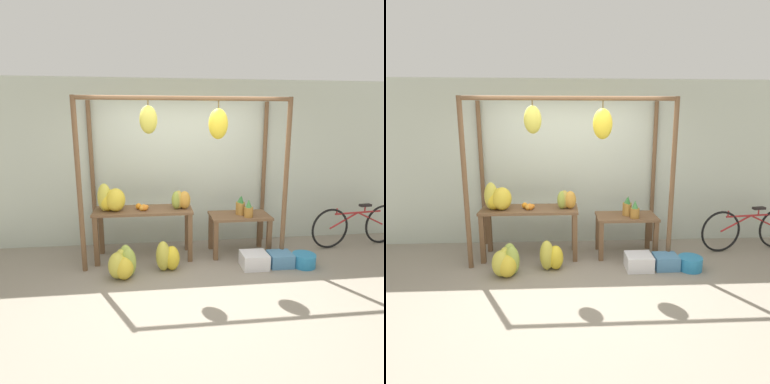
% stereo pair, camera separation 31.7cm
% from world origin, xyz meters
% --- Properties ---
extents(ground_plane, '(20.00, 20.00, 0.00)m').
position_xyz_m(ground_plane, '(0.00, 0.00, 0.00)').
color(ground_plane, gray).
extents(shop_wall_back, '(8.00, 0.08, 2.80)m').
position_xyz_m(shop_wall_back, '(0.00, 1.63, 1.40)').
color(shop_wall_back, '#B7C1B2').
rests_on(shop_wall_back, ground_plane).
extents(stall_awning, '(3.01, 1.13, 2.44)m').
position_xyz_m(stall_awning, '(0.02, 0.79, 1.73)').
color(stall_awning, brown).
rests_on(stall_awning, ground_plane).
extents(display_table_main, '(1.49, 0.57, 0.79)m').
position_xyz_m(display_table_main, '(-0.62, 0.95, 0.65)').
color(display_table_main, brown).
rests_on(display_table_main, ground_plane).
extents(display_table_side, '(0.95, 0.56, 0.65)m').
position_xyz_m(display_table_side, '(0.90, 0.96, 0.51)').
color(display_table_side, brown).
rests_on(display_table_side, ground_plane).
extents(banana_pile_on_table, '(0.49, 0.50, 0.42)m').
position_xyz_m(banana_pile_on_table, '(-1.11, 0.92, 0.96)').
color(banana_pile_on_table, gold).
rests_on(banana_pile_on_table, display_table_main).
extents(orange_pile, '(0.20, 0.19, 0.09)m').
position_xyz_m(orange_pile, '(-0.63, 0.90, 0.83)').
color(orange_pile, orange).
rests_on(orange_pile, display_table_main).
extents(pineapple_cluster, '(0.23, 0.31, 0.32)m').
position_xyz_m(pineapple_cluster, '(0.94, 0.91, 0.78)').
color(pineapple_cluster, '#A3702D').
rests_on(pineapple_cluster, display_table_side).
extents(banana_pile_ground_left, '(0.41, 0.44, 0.43)m').
position_xyz_m(banana_pile_ground_left, '(-0.90, 0.31, 0.19)').
color(banana_pile_ground_left, '#9EB247').
rests_on(banana_pile_ground_left, ground_plane).
extents(banana_pile_ground_right, '(0.37, 0.28, 0.44)m').
position_xyz_m(banana_pile_ground_right, '(-0.29, 0.45, 0.20)').
color(banana_pile_ground_right, yellow).
rests_on(banana_pile_ground_right, ground_plane).
extents(fruit_crate_white, '(0.38, 0.34, 0.22)m').
position_xyz_m(fruit_crate_white, '(0.98, 0.39, 0.11)').
color(fruit_crate_white, silver).
rests_on(fruit_crate_white, ground_plane).
extents(blue_bucket, '(0.34, 0.34, 0.19)m').
position_xyz_m(blue_bucket, '(1.73, 0.34, 0.10)').
color(blue_bucket, teal).
rests_on(blue_bucket, ground_plane).
extents(parked_bicycle, '(1.74, 0.25, 0.73)m').
position_xyz_m(parked_bicycle, '(3.00, 1.04, 0.36)').
color(parked_bicycle, black).
rests_on(parked_bicycle, ground_plane).
extents(papaya_pile, '(0.33, 0.29, 0.29)m').
position_xyz_m(papaya_pile, '(-0.06, 0.92, 0.92)').
color(papaya_pile, '#B2993D').
rests_on(papaya_pile, display_table_main).
extents(fruit_crate_purple, '(0.34, 0.31, 0.20)m').
position_xyz_m(fruit_crate_purple, '(1.39, 0.41, 0.10)').
color(fruit_crate_purple, '#4C84B2').
rests_on(fruit_crate_purple, ground_plane).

